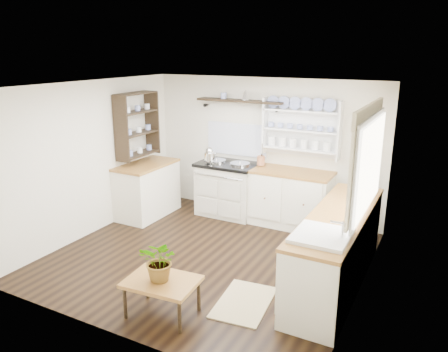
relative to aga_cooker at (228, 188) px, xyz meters
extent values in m
cube|color=black|center=(0.51, -1.57, -0.46)|extent=(4.00, 3.80, 0.01)
cube|color=silver|center=(0.51, 0.33, 0.69)|extent=(4.00, 0.02, 2.30)
cube|color=silver|center=(2.51, -1.57, 0.69)|extent=(0.02, 3.80, 2.30)
cube|color=silver|center=(-1.49, -1.57, 0.69)|extent=(0.02, 3.80, 2.30)
cube|color=white|center=(0.51, -1.57, 1.84)|extent=(4.00, 3.80, 0.01)
cube|color=white|center=(2.47, -1.42, 1.04)|extent=(0.04, 1.40, 1.00)
cube|color=white|center=(2.45, -1.42, 1.04)|extent=(0.02, 1.50, 1.10)
cube|color=beige|center=(2.43, -1.42, 1.62)|extent=(0.04, 1.55, 0.18)
cube|color=beige|center=(0.00, 0.00, -0.03)|extent=(0.97, 0.63, 0.85)
cube|color=black|center=(0.00, 0.00, 0.42)|extent=(1.01, 0.67, 0.05)
cylinder|color=silver|center=(-0.22, 0.00, 0.46)|extent=(0.33, 0.33, 0.03)
cylinder|color=silver|center=(0.22, 0.00, 0.46)|extent=(0.33, 0.33, 0.03)
cylinder|color=silver|center=(0.00, -0.35, 0.30)|extent=(0.87, 0.02, 0.02)
cube|color=#EFE7CE|center=(1.11, 0.03, -0.02)|extent=(1.25, 0.60, 0.88)
cube|color=brown|center=(1.11, 0.03, 0.42)|extent=(1.27, 0.63, 0.04)
cube|color=#EFE7CE|center=(2.21, -1.47, -0.02)|extent=(0.60, 2.40, 0.88)
cube|color=brown|center=(2.21, -1.47, 0.42)|extent=(0.62, 2.43, 0.04)
cube|color=white|center=(2.21, -2.22, 0.34)|extent=(0.55, 0.60, 0.28)
cylinder|color=silver|center=(2.41, -2.22, 0.54)|extent=(0.02, 0.02, 0.22)
cube|color=#EFE7CE|center=(-1.19, -0.67, -0.02)|extent=(0.60, 1.10, 0.88)
cube|color=brown|center=(-1.19, -0.67, 0.42)|extent=(0.62, 1.13, 0.04)
cube|color=white|center=(1.16, 0.31, 1.09)|extent=(1.20, 0.03, 0.90)
cube|color=white|center=(1.16, 0.22, 1.09)|extent=(1.20, 0.22, 0.02)
cylinder|color=navy|center=(1.16, 0.23, 1.36)|extent=(0.20, 0.02, 0.20)
cube|color=black|center=(0.11, 0.20, 1.46)|extent=(1.50, 0.24, 0.04)
cone|color=black|center=(-0.54, 0.27, 1.35)|extent=(0.06, 0.20, 0.06)
cone|color=black|center=(0.76, 0.27, 1.35)|extent=(0.06, 0.20, 0.06)
cube|color=black|center=(-1.33, -0.67, 1.09)|extent=(0.28, 0.80, 1.05)
cylinder|color=#AE663F|center=(0.55, 0.11, 0.53)|extent=(0.13, 0.13, 0.15)
cube|color=brown|center=(0.75, -2.97, -0.07)|extent=(0.79, 0.59, 0.04)
cylinder|color=black|center=(0.45, -3.21, -0.28)|extent=(0.04, 0.04, 0.37)
cylinder|color=black|center=(0.41, -2.78, -0.28)|extent=(0.04, 0.04, 0.37)
cylinder|color=black|center=(1.09, -3.15, -0.28)|extent=(0.04, 0.04, 0.37)
cylinder|color=black|center=(1.06, -2.72, -0.28)|extent=(0.04, 0.04, 0.37)
imported|color=#3F7233|center=(0.75, -2.97, 0.17)|extent=(0.44, 0.39, 0.45)
cube|color=#A0895D|center=(1.43, -2.37, -0.45)|extent=(0.64, 0.90, 0.02)
camera|label=1|loc=(3.24, -6.27, 2.27)|focal=35.00mm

